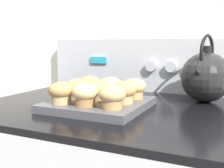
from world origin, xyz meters
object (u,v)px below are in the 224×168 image
(muffin_r0_c2, at_px, (112,96))
(muffin_r2_c0, at_px, (90,85))
(muffin_pan, at_px, (99,104))
(muffin_r2_c2, at_px, (134,88))
(muffin_r0_c0, at_px, (61,92))
(muffin_r0_c1, at_px, (86,94))
(muffin_r1_c2, at_px, (124,92))
(muffin_r2_c1, at_px, (111,86))
(muffin_r1_c1, at_px, (99,90))
(tea_kettle, at_px, (206,76))
(muffin_r1_c0, at_px, (77,88))

(muffin_r0_c2, distance_m, muffin_r2_c0, 0.22)
(muffin_pan, height_order, muffin_r2_c2, muffin_r2_c2)
(muffin_pan, bearing_deg, muffin_r0_c0, -134.73)
(muffin_r2_c2, bearing_deg, muffin_r0_c0, -135.25)
(muffin_r0_c0, distance_m, muffin_r0_c1, 0.08)
(muffin_r1_c2, relative_size, muffin_r2_c2, 1.00)
(muffin_r1_c2, bearing_deg, muffin_r2_c1, 133.90)
(muffin_r0_c1, xyz_separation_m, muffin_r2_c0, (-0.08, 0.16, 0.00))
(muffin_pan, bearing_deg, muffin_r1_c1, 54.74)
(muffin_r2_c0, bearing_deg, muffin_r2_c2, -0.54)
(muffin_pan, xyz_separation_m, muffin_r1_c1, (0.00, 0.00, 0.04))
(muffin_r0_c2, xyz_separation_m, muffin_r1_c2, (0.00, 0.08, 0.00))
(muffin_r1_c1, bearing_deg, muffin_r2_c1, 88.80)
(muffin_pan, bearing_deg, muffin_r2_c1, 88.53)
(muffin_r0_c1, distance_m, tea_kettle, 0.41)
(muffin_r1_c1, bearing_deg, muffin_r2_c2, 44.18)
(muffin_r0_c2, distance_m, muffin_r1_c0, 0.17)
(muffin_r1_c0, relative_size, muffin_r2_c0, 1.00)
(muffin_r2_c2, bearing_deg, muffin_pan, -135.76)
(muffin_r0_c1, relative_size, muffin_r2_c2, 1.00)
(muffin_r0_c1, bearing_deg, tea_kettle, 48.61)
(muffin_r0_c1, relative_size, muffin_r1_c2, 1.00)
(tea_kettle, bearing_deg, muffin_r1_c0, -147.03)
(tea_kettle, bearing_deg, muffin_r0_c0, -138.71)
(muffin_r0_c2, bearing_deg, muffin_r0_c0, -178.64)
(muffin_r1_c2, height_order, muffin_r2_c2, same)
(muffin_r1_c2, bearing_deg, muffin_r2_c2, 87.78)
(muffin_r1_c0, relative_size, muffin_r1_c1, 1.00)
(muffin_r2_c0, relative_size, muffin_r2_c1, 1.00)
(muffin_r0_c1, bearing_deg, muffin_r1_c0, 134.52)
(muffin_r1_c1, relative_size, muffin_r2_c0, 1.00)
(muffin_r1_c2, xyz_separation_m, muffin_r2_c0, (-0.15, 0.08, 0.00))
(muffin_r1_c1, xyz_separation_m, tea_kettle, (0.27, 0.23, 0.03))
(muffin_r2_c0, bearing_deg, muffin_r1_c1, -45.74)
(muffin_r1_c0, bearing_deg, muffin_r2_c2, 25.90)
(muffin_r0_c1, bearing_deg, muffin_r1_c2, 46.27)
(muffin_r1_c0, height_order, muffin_r2_c1, same)
(muffin_r2_c1, distance_m, muffin_r2_c2, 0.08)
(muffin_r2_c1, bearing_deg, muffin_r2_c0, 179.87)
(muffin_r0_c2, height_order, muffin_r2_c2, same)
(muffin_r0_c0, relative_size, muffin_r1_c0, 1.00)
(tea_kettle, bearing_deg, muffin_r2_c2, -141.91)
(muffin_r2_c0, bearing_deg, tea_kettle, 23.04)
(muffin_r2_c0, distance_m, tea_kettle, 0.38)
(muffin_r1_c1, relative_size, muffin_r2_c2, 1.00)
(muffin_pan, relative_size, muffin_r2_c2, 3.72)
(muffin_pan, height_order, muffin_r0_c1, muffin_r0_c1)
(muffin_r0_c1, distance_m, muffin_r2_c2, 0.18)
(muffin_r1_c1, bearing_deg, muffin_r0_c2, -44.78)
(muffin_pan, distance_m, muffin_r1_c2, 0.09)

